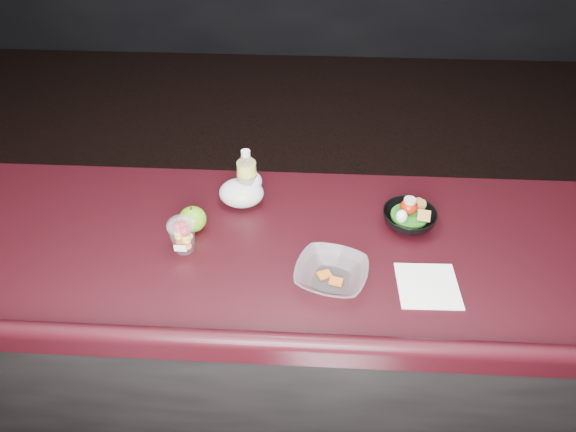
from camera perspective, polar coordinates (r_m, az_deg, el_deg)
The scene contains 8 objects.
counter at distance 1.88m, azimuth -1.83°, elevation -14.34°, with size 4.06×0.71×1.02m.
lemonade_bottle at distance 1.60m, azimuth -4.54°, elevation 3.97°, with size 0.06×0.06×0.19m.
fruit_cup at distance 1.47m, azimuth -11.67°, elevation -1.96°, with size 0.08×0.08×0.11m.
green_apple at distance 1.54m, azimuth -10.55°, elevation -0.34°, with size 0.08×0.08×0.09m.
plastic_bag at distance 1.61m, azimuth -5.02°, elevation 2.75°, with size 0.14×0.12×0.10m.
snack_bowl at distance 1.58m, azimuth 13.27°, elevation -0.10°, with size 0.17×0.17×0.09m.
takeout_bowl at distance 1.38m, azimuth 4.82°, elevation -6.46°, with size 0.23×0.23×0.05m.
paper_napkin at distance 1.42m, azimuth 15.27°, elevation -7.48°, with size 0.16×0.16×0.00m, color white.
Camera 1 is at (0.12, -0.77, 2.05)m, focal length 32.00 mm.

